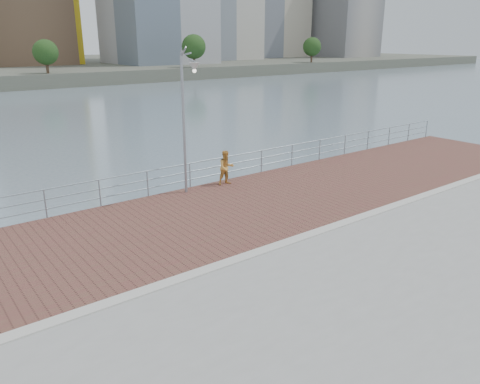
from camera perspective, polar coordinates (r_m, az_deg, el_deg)
water at (r=15.98m, az=4.47°, el=-13.14°), size 400.00×400.00×0.00m
seawall at (r=12.80m, az=20.38°, el=-17.86°), size 40.00×24.00×2.00m
brick_lane at (r=17.65m, az=-3.15°, el=-2.69°), size 40.00×6.80×0.02m
curb at (r=15.02m, az=4.66°, el=-6.51°), size 40.00×0.40×0.06m
guardrail at (r=20.20m, az=-8.63°, el=1.89°), size 39.06×0.06×1.13m
street_lamp at (r=19.00m, az=-6.35°, el=11.37°), size 0.42×1.21×5.73m
bystander at (r=20.97m, az=-1.68°, el=2.99°), size 0.83×0.69×1.55m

